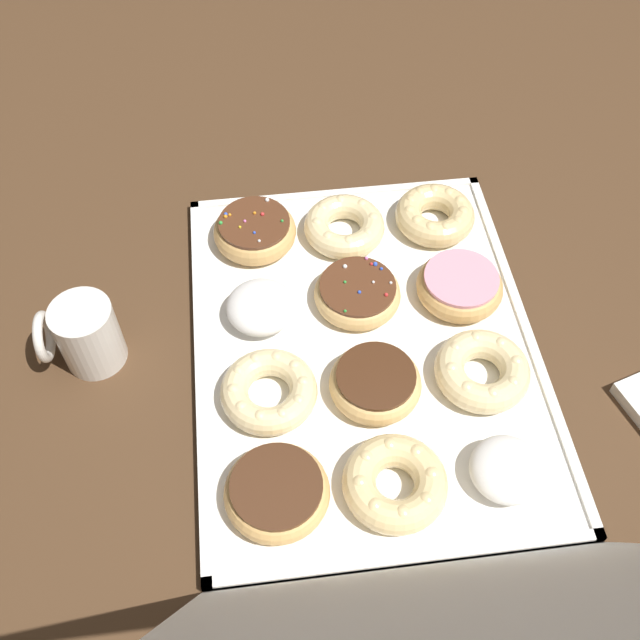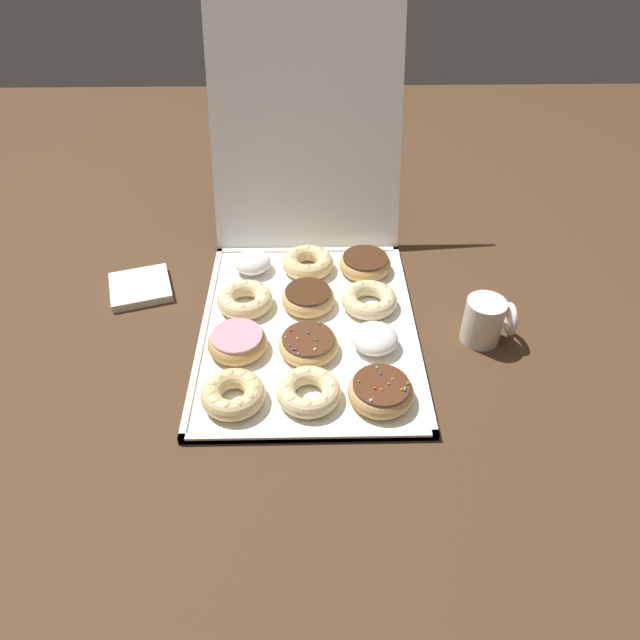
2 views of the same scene
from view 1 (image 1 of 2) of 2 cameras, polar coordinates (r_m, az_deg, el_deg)
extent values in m
plane|color=#4C331E|center=(0.97, 3.48, -2.28)|extent=(3.00, 3.00, 0.00)
cube|color=white|center=(0.97, 3.49, -2.12)|extent=(0.44, 0.57, 0.01)
cube|color=white|center=(1.14, 1.24, 9.55)|extent=(0.44, 0.01, 0.01)
cube|color=white|center=(0.84, 6.68, -17.84)|extent=(0.44, 0.01, 0.01)
cube|color=white|center=(1.01, 15.51, -0.74)|extent=(0.01, 0.57, 0.01)
cube|color=white|center=(0.96, -9.21, -3.30)|extent=(0.01, 0.57, 0.01)
cube|color=white|center=(0.55, 11.90, -19.92)|extent=(0.44, 0.22, 0.56)
torus|color=#EACC8C|center=(1.10, 8.83, 7.97)|extent=(0.12, 0.12, 0.04)
sphere|color=#EACC8C|center=(1.08, 6.89, 8.22)|extent=(0.02, 0.02, 0.02)
sphere|color=#EACC8C|center=(1.07, 7.43, 7.44)|extent=(0.02, 0.02, 0.02)
sphere|color=#EACC8C|center=(1.06, 8.46, 6.95)|extent=(0.02, 0.02, 0.02)
sphere|color=#EACC8C|center=(1.06, 9.63, 6.91)|extent=(0.02, 0.02, 0.02)
sphere|color=#EACC8C|center=(1.07, 10.55, 7.34)|extent=(0.02, 0.02, 0.02)
sphere|color=#EACC8C|center=(1.09, 10.93, 8.07)|extent=(0.02, 0.02, 0.02)
sphere|color=#EACC8C|center=(1.10, 10.66, 8.87)|extent=(0.02, 0.02, 0.02)
sphere|color=#EACC8C|center=(1.11, 9.85, 9.50)|extent=(0.02, 0.02, 0.02)
sphere|color=#EACC8C|center=(1.12, 8.75, 9.76)|extent=(0.02, 0.02, 0.02)
sphere|color=#EACC8C|center=(1.11, 7.69, 9.58)|extent=(0.02, 0.02, 0.02)
sphere|color=#EACC8C|center=(1.09, 6.99, 9.01)|extent=(0.02, 0.02, 0.02)
torus|color=beige|center=(1.07, 1.92, 7.21)|extent=(0.12, 0.12, 0.04)
sphere|color=beige|center=(1.06, -0.25, 7.38)|extent=(0.02, 0.02, 0.02)
sphere|color=beige|center=(1.04, 0.59, 6.31)|extent=(0.02, 0.02, 0.02)
sphere|color=beige|center=(1.04, 2.25, 5.98)|extent=(0.02, 0.02, 0.02)
sphere|color=beige|center=(1.05, 3.71, 6.58)|extent=(0.02, 0.02, 0.02)
sphere|color=beige|center=(1.07, 4.09, 7.75)|extent=(0.02, 0.02, 0.02)
sphere|color=beige|center=(1.09, 3.22, 8.77)|extent=(0.02, 0.02, 0.02)
sphere|color=beige|center=(1.09, 1.63, 9.09)|extent=(0.02, 0.02, 0.02)
sphere|color=beige|center=(1.08, 0.20, 8.52)|extent=(0.02, 0.02, 0.02)
torus|color=tan|center=(1.06, -5.03, 6.79)|extent=(0.12, 0.12, 0.04)
cylinder|color=#59331E|center=(1.05, -5.10, 7.47)|extent=(0.10, 0.10, 0.01)
sphere|color=blue|center=(1.03, -5.08, 6.72)|extent=(0.00, 0.00, 0.00)
sphere|color=orange|center=(1.06, -6.96, 8.04)|extent=(0.00, 0.00, 0.00)
sphere|color=blue|center=(1.06, -7.27, 8.09)|extent=(0.01, 0.01, 0.01)
sphere|color=green|center=(1.05, -7.66, 7.42)|extent=(0.01, 0.01, 0.01)
sphere|color=orange|center=(1.06, -5.06, 8.21)|extent=(0.00, 0.00, 0.00)
sphere|color=green|center=(1.05, -2.94, 7.63)|extent=(0.00, 0.00, 0.00)
sphere|color=white|center=(1.02, -4.71, 6.09)|extent=(0.00, 0.00, 0.00)
sphere|color=pink|center=(1.05, -5.81, 7.59)|extent=(0.00, 0.00, 0.00)
sphere|color=white|center=(1.08, -4.09, 9.20)|extent=(0.01, 0.01, 0.01)
sphere|color=orange|center=(1.06, -7.30, 7.91)|extent=(0.01, 0.01, 0.01)
sphere|color=red|center=(1.06, -4.45, 8.13)|extent=(0.01, 0.01, 0.01)
sphere|color=yellow|center=(1.04, -6.19, 7.13)|extent=(0.00, 0.00, 0.00)
torus|color=tan|center=(1.01, 10.70, 2.54)|extent=(0.12, 0.12, 0.04)
cylinder|color=pink|center=(1.00, 10.85, 3.18)|extent=(0.10, 0.10, 0.01)
torus|color=#E5B770|center=(0.99, 2.95, 2.02)|extent=(0.12, 0.12, 0.03)
cylinder|color=#59331E|center=(0.98, 2.99, 2.58)|extent=(0.10, 0.10, 0.01)
sphere|color=pink|center=(1.01, 3.60, 4.77)|extent=(0.01, 0.01, 0.01)
sphere|color=red|center=(1.00, 3.98, 4.32)|extent=(0.00, 0.00, 0.00)
sphere|color=blue|center=(1.00, 4.74, 3.95)|extent=(0.00, 0.00, 0.00)
sphere|color=white|center=(1.00, 1.93, 4.15)|extent=(0.01, 0.01, 0.01)
sphere|color=white|center=(0.98, 5.47, 2.87)|extent=(0.00, 0.00, 0.00)
sphere|color=green|center=(0.95, 1.95, 0.70)|extent=(0.00, 0.00, 0.00)
sphere|color=white|center=(0.98, 4.12, 2.93)|extent=(0.00, 0.00, 0.00)
sphere|color=blue|center=(0.97, 3.30, 2.18)|extent=(0.00, 0.00, 0.00)
sphere|color=green|center=(0.98, 1.93, 2.94)|extent=(0.00, 0.00, 0.00)
sphere|color=red|center=(0.97, 5.12, 1.95)|extent=(0.01, 0.01, 0.01)
sphere|color=blue|center=(1.00, 4.27, 4.31)|extent=(0.01, 0.01, 0.01)
ellipsoid|color=white|center=(0.97, -4.59, 1.00)|extent=(0.09, 0.09, 0.04)
torus|color=beige|center=(0.94, 12.37, -3.85)|extent=(0.12, 0.12, 0.04)
sphere|color=beige|center=(0.92, 10.06, -3.80)|extent=(0.02, 0.02, 0.02)
sphere|color=beige|center=(0.91, 11.19, -5.22)|extent=(0.02, 0.02, 0.02)
sphere|color=beige|center=(0.91, 13.12, -5.63)|extent=(0.02, 0.02, 0.02)
sphere|color=beige|center=(0.92, 14.63, -4.77)|extent=(0.02, 0.02, 0.02)
sphere|color=beige|center=(0.94, 14.84, -3.21)|extent=(0.02, 0.02, 0.02)
sphere|color=beige|center=(0.95, 13.70, -1.87)|extent=(0.02, 0.02, 0.02)
sphere|color=beige|center=(0.95, 11.87, -1.47)|extent=(0.02, 0.02, 0.02)
sphere|color=beige|center=(0.94, 10.37, -2.25)|extent=(0.02, 0.02, 0.02)
torus|color=#E5B770|center=(0.91, 4.20, -4.91)|extent=(0.11, 0.11, 0.04)
cylinder|color=#472816|center=(0.89, 4.26, -4.32)|extent=(0.10, 0.10, 0.01)
torus|color=beige|center=(0.90, -3.96, -5.49)|extent=(0.12, 0.12, 0.03)
sphere|color=beige|center=(0.90, -6.68, -5.43)|extent=(0.02, 0.02, 0.02)
sphere|color=beige|center=(0.88, -6.07, -6.75)|extent=(0.02, 0.02, 0.02)
sphere|color=beige|center=(0.88, -4.63, -7.48)|extent=(0.02, 0.02, 0.02)
sphere|color=beige|center=(0.88, -2.92, -7.31)|extent=(0.02, 0.02, 0.02)
sphere|color=beige|center=(0.88, -1.65, -6.32)|extent=(0.02, 0.02, 0.02)
sphere|color=beige|center=(0.90, -1.30, -4.90)|extent=(0.02, 0.02, 0.02)
sphere|color=beige|center=(0.91, -1.98, -3.64)|extent=(0.02, 0.02, 0.02)
sphere|color=beige|center=(0.92, -3.39, -2.97)|extent=(0.02, 0.02, 0.02)
sphere|color=beige|center=(0.92, -5.01, -3.13)|extent=(0.02, 0.02, 0.02)
sphere|color=beige|center=(0.91, -6.26, -4.06)|extent=(0.02, 0.02, 0.02)
ellipsoid|color=white|center=(0.87, 14.18, -11.10)|extent=(0.08, 0.08, 0.04)
torus|color=#EACC8C|center=(0.85, 5.78, -12.39)|extent=(0.12, 0.12, 0.04)
sphere|color=#EACC8C|center=(0.83, 3.07, -12.45)|extent=(0.02, 0.02, 0.02)
sphere|color=#EACC8C|center=(0.82, 4.21, -14.14)|extent=(0.02, 0.02, 0.02)
sphere|color=#EACC8C|center=(0.82, 6.37, -14.62)|extent=(0.02, 0.02, 0.02)
sphere|color=#EACC8C|center=(0.83, 8.19, -13.59)|extent=(0.02, 0.02, 0.02)
sphere|color=#EACC8C|center=(0.85, 8.57, -11.72)|extent=(0.02, 0.02, 0.02)
sphere|color=#EACC8C|center=(0.86, 7.39, -10.12)|extent=(0.02, 0.02, 0.02)
sphere|color=#EACC8C|center=(0.86, 5.34, -9.67)|extent=(0.02, 0.02, 0.02)
sphere|color=#EACC8C|center=(0.85, 3.56, -10.61)|extent=(0.02, 0.02, 0.02)
torus|color=tan|center=(0.84, -3.33, -13.11)|extent=(0.12, 0.12, 0.04)
cylinder|color=#472816|center=(0.83, -3.39, -12.64)|extent=(0.10, 0.10, 0.01)
cylinder|color=white|center=(0.97, -17.39, -1.09)|extent=(0.08, 0.08, 0.10)
cylinder|color=black|center=(0.93, -18.01, 0.40)|extent=(0.07, 0.07, 0.01)
torus|color=white|center=(0.98, -20.47, -1.21)|extent=(0.01, 0.07, 0.07)
camera|label=2|loc=(1.42, -3.78, 52.79)|focal=32.07mm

